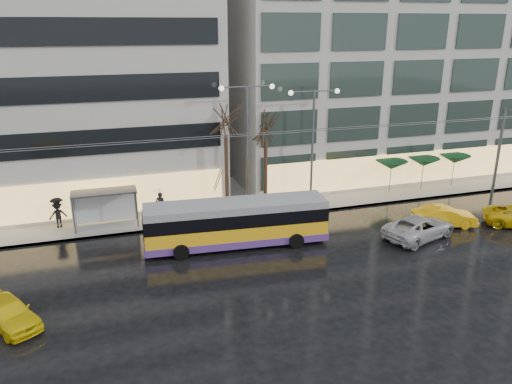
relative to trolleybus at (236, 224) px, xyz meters
name	(u,v)px	position (x,y,z in m)	size (l,w,h in m)	color
ground	(270,284)	(0.40, -5.22, -1.41)	(140.00, 140.00, 0.00)	black
sidewalk	(236,196)	(2.40, 8.78, -1.33)	(80.00, 10.00, 0.15)	gray
kerb	(255,218)	(2.40, 3.83, -1.33)	(80.00, 0.10, 0.15)	slate
building_right	(401,29)	(19.40, 13.78, 11.24)	(32.00, 14.00, 25.00)	#ADAAA5
trolleybus	(236,224)	(0.00, 0.00, 0.00)	(11.36, 4.76, 5.20)	#F1AF14
catenary	(245,167)	(1.40, 2.71, 2.85)	(42.24, 5.12, 7.00)	#595B60
bus_shelter	(99,201)	(-7.99, 5.46, 0.55)	(4.20, 1.60, 2.51)	#595B60
street_lamp_near	(247,131)	(2.40, 5.58, 4.58)	(3.96, 0.36, 9.03)	#595B60
street_lamp_far	(313,130)	(7.40, 5.58, 4.31)	(3.96, 0.36, 8.53)	#595B60
tree_a	(226,116)	(0.90, 5.78, 5.68)	(3.20, 3.20, 8.40)	black
tree_b	(266,123)	(3.90, 5.98, 4.99)	(3.20, 3.20, 7.70)	black
parasol_a	(391,165)	(14.40, 5.78, 1.04)	(2.50, 2.50, 2.65)	#595B60
parasol_b	(424,162)	(17.40, 5.78, 1.04)	(2.50, 2.50, 2.65)	#595B60
parasol_c	(455,159)	(20.40, 5.78, 1.04)	(2.50, 2.50, 2.65)	#595B60
taxi_a	(8,312)	(-12.22, -5.22, -0.73)	(1.60, 3.98, 1.36)	yellow
taxi_b	(444,216)	(14.31, -1.23, -0.71)	(1.48, 4.24, 1.40)	#FBB30D
sedan_silver	(419,227)	(11.53, -2.37, -0.68)	(2.41, 5.24, 1.46)	#B5B5BA
pedestrian_a	(160,199)	(-3.92, 5.68, 0.15)	(1.28, 1.29, 2.19)	black
pedestrian_b	(133,203)	(-5.74, 6.85, -0.36)	(1.11, 1.07, 1.80)	black
pedestrian_c	(58,212)	(-10.67, 6.07, -0.14)	(1.30, 1.00, 2.11)	black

